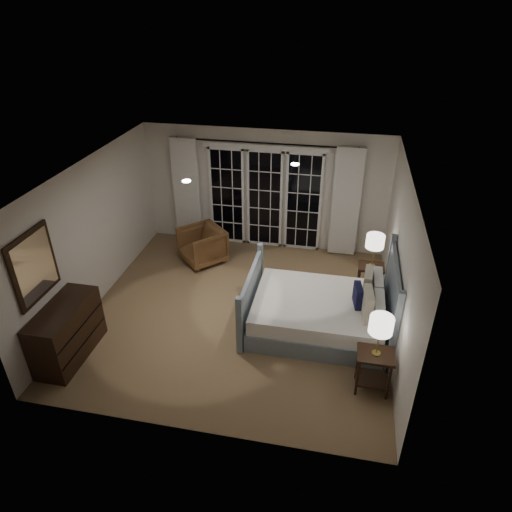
% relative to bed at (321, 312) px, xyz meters
% --- Properties ---
extents(floor, '(5.00, 5.00, 0.00)m').
position_rel_bed_xyz_m(floor, '(-1.42, 0.16, -0.33)').
color(floor, olive).
rests_on(floor, ground).
extents(ceiling, '(5.00, 5.00, 0.00)m').
position_rel_bed_xyz_m(ceiling, '(-1.42, 0.16, 2.17)').
color(ceiling, silver).
rests_on(ceiling, wall_back).
extents(wall_left, '(0.02, 5.00, 2.50)m').
position_rel_bed_xyz_m(wall_left, '(-3.92, 0.16, 0.92)').
color(wall_left, silver).
rests_on(wall_left, floor).
extents(wall_right, '(0.02, 5.00, 2.50)m').
position_rel_bed_xyz_m(wall_right, '(1.08, 0.16, 0.92)').
color(wall_right, silver).
rests_on(wall_right, floor).
extents(wall_back, '(5.00, 0.02, 2.50)m').
position_rel_bed_xyz_m(wall_back, '(-1.42, 2.66, 0.92)').
color(wall_back, silver).
rests_on(wall_back, floor).
extents(wall_front, '(5.00, 0.02, 2.50)m').
position_rel_bed_xyz_m(wall_front, '(-1.42, -2.34, 0.92)').
color(wall_front, silver).
rests_on(wall_front, floor).
extents(french_doors, '(2.50, 0.04, 2.20)m').
position_rel_bed_xyz_m(french_doors, '(-1.42, 2.62, 0.76)').
color(french_doors, black).
rests_on(french_doors, wall_back).
extents(curtain_rod, '(3.50, 0.03, 0.03)m').
position_rel_bed_xyz_m(curtain_rod, '(-1.42, 2.56, 1.92)').
color(curtain_rod, black).
rests_on(curtain_rod, wall_back).
extents(curtain_left, '(0.55, 0.10, 2.25)m').
position_rel_bed_xyz_m(curtain_left, '(-3.07, 2.54, 0.82)').
color(curtain_left, silver).
rests_on(curtain_left, curtain_rod).
extents(curtain_right, '(0.55, 0.10, 2.25)m').
position_rel_bed_xyz_m(curtain_right, '(0.23, 2.54, 0.82)').
color(curtain_right, silver).
rests_on(curtain_right, curtain_rod).
extents(downlight_a, '(0.12, 0.12, 0.01)m').
position_rel_bed_xyz_m(downlight_a, '(-0.62, 0.76, 2.16)').
color(downlight_a, white).
rests_on(downlight_a, ceiling).
extents(downlight_b, '(0.12, 0.12, 0.01)m').
position_rel_bed_xyz_m(downlight_b, '(-2.02, -0.24, 2.16)').
color(downlight_b, white).
rests_on(downlight_b, ceiling).
extents(bed, '(2.25, 1.62, 1.31)m').
position_rel_bed_xyz_m(bed, '(0.00, 0.00, 0.00)').
color(bed, gray).
rests_on(bed, floor).
extents(nightstand_left, '(0.49, 0.39, 0.63)m').
position_rel_bed_xyz_m(nightstand_left, '(0.79, -1.17, 0.09)').
color(nightstand_left, black).
rests_on(nightstand_left, floor).
extents(nightstand_right, '(0.46, 0.36, 0.59)m').
position_rel_bed_xyz_m(nightstand_right, '(0.77, 1.16, 0.06)').
color(nightstand_right, black).
rests_on(nightstand_right, floor).
extents(lamp_left, '(0.31, 0.31, 0.60)m').
position_rel_bed_xyz_m(lamp_left, '(0.79, -1.17, 0.78)').
color(lamp_left, '#A89443').
rests_on(lamp_left, nightstand_left).
extents(lamp_right, '(0.31, 0.31, 0.61)m').
position_rel_bed_xyz_m(lamp_right, '(0.77, 1.16, 0.75)').
color(lamp_right, '#A89443').
rests_on(lamp_right, nightstand_right).
extents(armchair, '(1.12, 1.12, 0.73)m').
position_rel_bed_xyz_m(armchair, '(-2.51, 1.68, 0.03)').
color(armchair, brown).
rests_on(armchair, floor).
extents(dresser, '(0.53, 1.24, 0.88)m').
position_rel_bed_xyz_m(dresser, '(-3.65, -1.37, 0.11)').
color(dresser, black).
rests_on(dresser, floor).
extents(mirror, '(0.05, 0.85, 1.00)m').
position_rel_bed_xyz_m(mirror, '(-3.88, -1.37, 1.22)').
color(mirror, black).
rests_on(mirror, wall_left).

